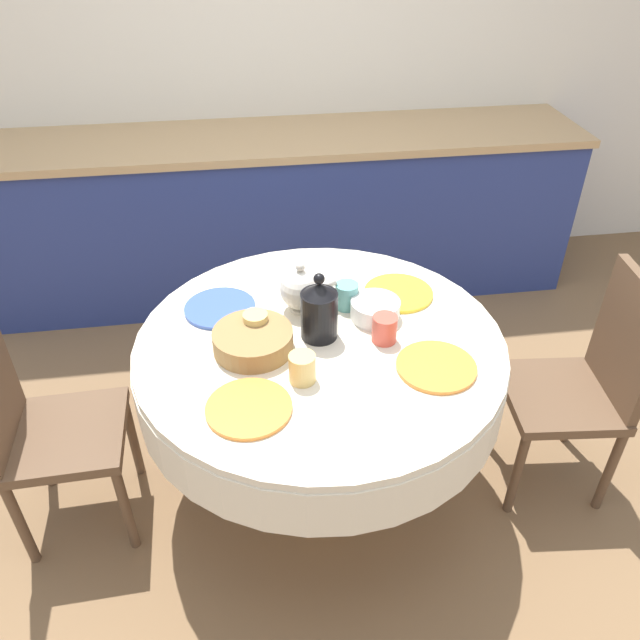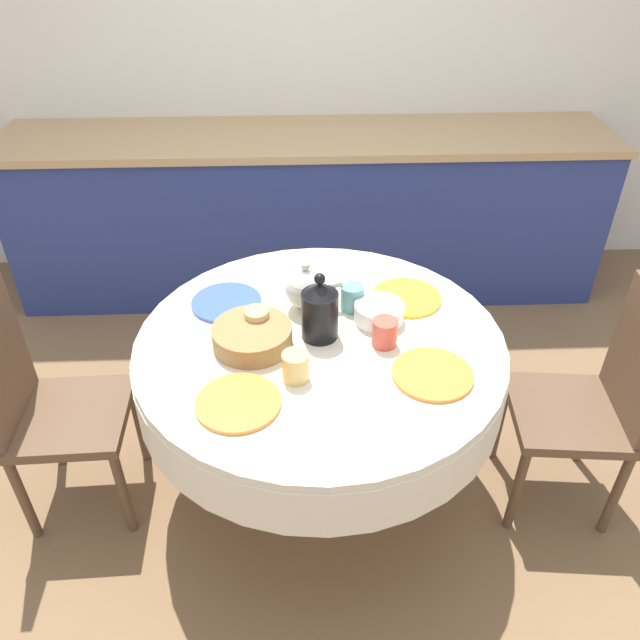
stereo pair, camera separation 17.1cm
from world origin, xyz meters
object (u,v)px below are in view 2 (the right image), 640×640
chair_left (595,397)px  coffee_carafe (319,311)px  chair_right (43,401)px  teapot (306,288)px

chair_left → coffee_carafe: coffee_carafe is taller
chair_right → chair_left: bearing=86.2°
coffee_carafe → teapot: size_ratio=1.19×
coffee_carafe → chair_left: bearing=-6.7°
chair_right → teapot: (0.94, 0.22, 0.31)m
chair_right → teapot: 1.01m
chair_left → chair_right: (-1.96, 0.06, 0.00)m
chair_left → teapot: size_ratio=4.46×
chair_left → chair_right: 1.96m
coffee_carafe → chair_right: bearing=-176.9°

